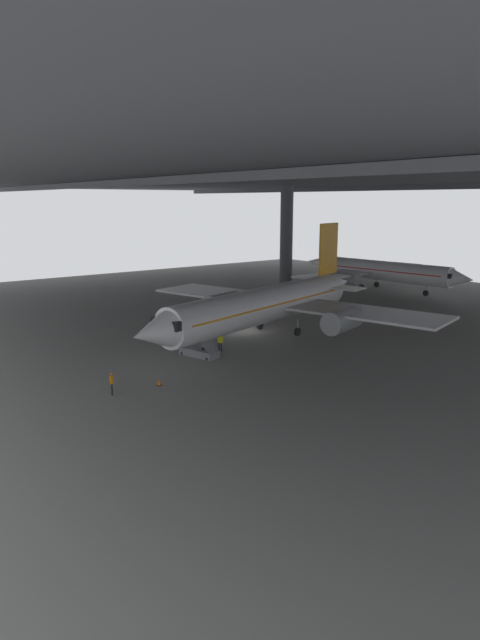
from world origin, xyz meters
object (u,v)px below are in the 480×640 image
crew_worker_by_stairs (220,341)px  airplane_distant (379,270)px  traffic_cone_orange (159,382)px  boarding_stairs (199,348)px  crew_worker_near_nose (112,382)px  airplane_main (268,304)px  baggage_tug (240,312)px

crew_worker_by_stairs → airplane_distant: (-15.46, 41.62, 2.11)m
traffic_cone_orange → boarding_stairs: bearing=126.7°
crew_worker_near_nose → traffic_cone_orange: 3.91m
airplane_main → crew_worker_by_stairs: (2.12, -7.53, -2.43)m
boarding_stairs → crew_worker_by_stairs: size_ratio=2.63×
airplane_distant → traffic_cone_orange: airplane_distant is taller
airplane_distant → airplane_main: bearing=-68.6°
crew_worker_by_stairs → traffic_cone_orange: crew_worker_by_stairs is taller
boarding_stairs → airplane_distant: (-15.43, 44.03, 2.40)m
traffic_cone_orange → baggage_tug: (-17.33, 20.80, 0.23)m
airplane_main → baggage_tug: 11.13m
crew_worker_by_stairs → baggage_tug: bearing=136.8°
airplane_main → crew_worker_by_stairs: bearing=-74.3°
airplane_main → baggage_tug: size_ratio=15.33×
crew_worker_near_nose → baggage_tug: (-17.14, 24.64, -0.47)m
boarding_stairs → baggage_tug: 18.36m
boarding_stairs → baggage_tug: boarding_stairs is taller
airplane_main → airplane_distant: bearing=111.4°
boarding_stairs → airplane_distant: airplane_distant is taller
airplane_main → airplane_distant: 36.62m
boarding_stairs → crew_worker_by_stairs: bearing=89.3°
airplane_main → crew_worker_near_nose: (7.11, -20.78, -2.45)m
crew_worker_near_nose → baggage_tug: bearing=124.8°
crew_worker_near_nose → traffic_cone_orange: size_ratio=2.91×
crew_worker_by_stairs → airplane_distant: airplane_distant is taller
baggage_tug → traffic_cone_orange: bearing=-50.2°
airplane_main → crew_worker_by_stairs: size_ratio=20.38×
boarding_stairs → airplane_distant: 46.72m
crew_worker_by_stairs → traffic_cone_orange: bearing=-61.1°
airplane_main → airplane_distant: (-13.34, 34.10, -0.32)m
airplane_main → baggage_tug: airplane_main is taller
airplane_main → baggage_tug: (-10.02, 3.86, -2.92)m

